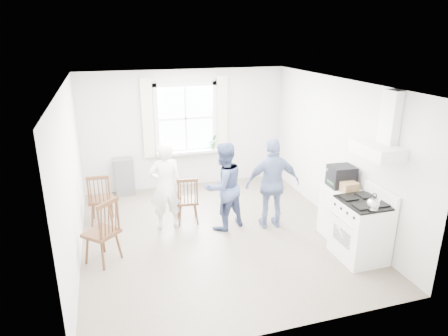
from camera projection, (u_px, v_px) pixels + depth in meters
room_shell at (217, 164)px, 6.54m from camera, size 4.62×5.12×2.64m
window_assembly at (186, 123)px, 8.70m from camera, size 1.88×0.24×1.70m
range_hood at (382, 139)px, 5.69m from camera, size 0.45×0.76×0.94m
shelf_unit at (125, 176)px, 8.56m from camera, size 0.40×0.30×0.80m
gas_stove at (361, 229)px, 6.11m from camera, size 0.68×0.76×1.12m
kettle at (373, 204)px, 5.65m from camera, size 0.18×0.18×0.26m
low_cabinet at (339, 212)px, 6.77m from camera, size 0.50×0.55×0.90m
stereo_stack at (341, 176)px, 6.61m from camera, size 0.42×0.38×0.36m
cardboard_box at (349, 187)px, 6.40m from camera, size 0.26×0.18×0.16m
windsor_chair_a at (99, 194)px, 7.13m from camera, size 0.44×0.43×0.97m
windsor_chair_b at (188, 196)px, 7.16m from camera, size 0.42×0.42×0.92m
windsor_chair_c at (106, 225)px, 5.90m from camera, size 0.62×0.62×1.05m
person_left at (165, 186)px, 6.97m from camera, size 0.60×0.60×1.58m
person_mid at (224, 187)px, 6.96m from camera, size 0.98×0.98×1.58m
person_right at (273, 184)px, 6.99m from camera, size 1.08×1.08×1.64m
potted_plant at (213, 141)px, 8.93m from camera, size 0.21×0.21×0.33m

